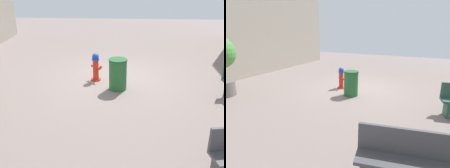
{
  "view_description": "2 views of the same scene",
  "coord_description": "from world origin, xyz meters",
  "views": [
    {
      "loc": [
        -0.34,
        8.49,
        3.38
      ],
      "look_at": [
        0.07,
        1.84,
        0.57
      ],
      "focal_mm": 44.22,
      "sensor_mm": 36.0,
      "label": 1
    },
    {
      "loc": [
        -2.68,
        7.13,
        2.38
      ],
      "look_at": [
        0.08,
        1.69,
        0.65
      ],
      "focal_mm": 30.36,
      "sensor_mm": 36.0,
      "label": 2
    }
  ],
  "objects": [
    {
      "name": "trash_bin",
      "position": [
        -0.04,
        0.85,
        0.47
      ],
      "size": [
        0.55,
        0.55,
        0.94
      ],
      "color": "#266633",
      "rests_on": "ground_plane"
    },
    {
      "name": "fire_hydrant",
      "position": [
        0.69,
        0.17,
        0.45
      ],
      "size": [
        0.37,
        0.37,
        0.91
      ],
      "color": "red",
      "rests_on": "ground_plane"
    },
    {
      "name": "ground_plane",
      "position": [
        0.0,
        0.0,
        0.0
      ],
      "size": [
        23.4,
        23.4,
        0.0
      ],
      "primitive_type": "plane",
      "color": "gray"
    }
  ]
}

